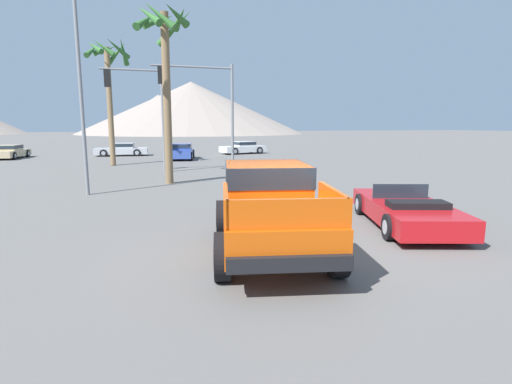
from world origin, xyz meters
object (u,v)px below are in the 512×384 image
at_px(street_lamp_post, 78,55).
at_px(palm_tree_short, 109,72).
at_px(palm_tree_tall, 165,52).
at_px(red_convertible_car, 406,211).
at_px(parked_car_blue, 181,151).
at_px(traffic_light_main, 203,96).
at_px(traffic_light_crosswalk, 140,99).
at_px(orange_pickup_truck, 269,201).
at_px(parked_car_tan, 9,151).
at_px(parked_car_white, 243,147).
at_px(parked_car_silver, 122,149).

bearing_deg(street_lamp_post, palm_tree_short, 86.32).
bearing_deg(palm_tree_tall, palm_tree_short, 105.03).
bearing_deg(red_convertible_car, parked_car_blue, 116.02).
bearing_deg(red_convertible_car, palm_tree_tall, 136.27).
bearing_deg(traffic_light_main, traffic_light_crosswalk, -17.66).
bearing_deg(traffic_light_crosswalk, orange_pickup_truck, 97.34).
height_order(red_convertible_car, parked_car_tan, parked_car_tan).
height_order(parked_car_blue, parked_car_white, parked_car_blue).
relative_size(traffic_light_crosswalk, palm_tree_short, 0.72).
bearing_deg(palm_tree_short, parked_car_silver, 86.89).
relative_size(traffic_light_main, street_lamp_post, 0.68).
distance_m(red_convertible_car, parked_car_silver, 29.54).
bearing_deg(parked_car_tan, street_lamp_post, -61.75).
relative_size(parked_car_blue, parked_car_silver, 0.94).
height_order(parked_car_blue, traffic_light_crosswalk, traffic_light_crosswalk).
bearing_deg(red_convertible_car, parked_car_white, 101.70).
bearing_deg(red_convertible_car, traffic_light_crosswalk, 131.73).
distance_m(parked_car_tan, parked_car_silver, 8.73).
xyz_separation_m(traffic_light_crosswalk, palm_tree_tall, (0.98, -4.68, 1.80)).
bearing_deg(parked_car_white, street_lamp_post, 135.10).
xyz_separation_m(red_convertible_car, parked_car_blue, (-2.86, 23.30, 0.20)).
bearing_deg(orange_pickup_truck, traffic_light_main, 98.09).
xyz_separation_m(red_convertible_car, parked_car_tan, (-16.10, 28.47, 0.14)).
bearing_deg(parked_car_tan, parked_car_white, 5.75).
height_order(traffic_light_crosswalk, palm_tree_tall, palm_tree_tall).
bearing_deg(palm_tree_tall, traffic_light_main, 56.76).
distance_m(parked_car_tan, traffic_light_main, 20.14).
bearing_deg(red_convertible_car, street_lamp_post, 156.17).
xyz_separation_m(orange_pickup_truck, traffic_light_main, (1.35, 14.44, 3.23)).
xyz_separation_m(parked_car_blue, palm_tree_tall, (-2.37, -13.15, 5.28)).
relative_size(palm_tree_tall, palm_tree_short, 0.98).
xyz_separation_m(parked_car_white, traffic_light_main, (-6.41, -13.88, 3.69)).
relative_size(parked_car_blue, street_lamp_post, 0.49).
height_order(parked_car_silver, street_lamp_post, street_lamp_post).
xyz_separation_m(red_convertible_car, traffic_light_main, (-2.86, 13.76, 3.86)).
xyz_separation_m(parked_car_tan, parked_car_white, (19.66, -0.83, 0.03)).
bearing_deg(orange_pickup_truck, palm_tree_short, 113.46).
height_order(orange_pickup_truck, parked_car_white, orange_pickup_truck).
bearing_deg(parked_car_blue, street_lamp_post, 82.22).
bearing_deg(parked_car_tan, traffic_light_main, -39.83).
xyz_separation_m(parked_car_tan, parked_car_silver, (8.72, 0.13, 0.01)).
distance_m(parked_car_white, traffic_light_main, 15.73).
relative_size(red_convertible_car, parked_car_white, 1.07).
relative_size(parked_car_silver, traffic_light_main, 0.76).
bearing_deg(street_lamp_post, parked_car_white, 58.22).
xyz_separation_m(street_lamp_post, palm_tree_tall, (3.39, 2.15, 0.64)).
relative_size(parked_car_white, palm_tree_short, 0.55).
relative_size(parked_car_blue, traffic_light_main, 0.72).
xyz_separation_m(red_convertible_car, traffic_light_crosswalk, (-6.20, 14.83, 3.69)).
height_order(orange_pickup_truck, traffic_light_main, traffic_light_main).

